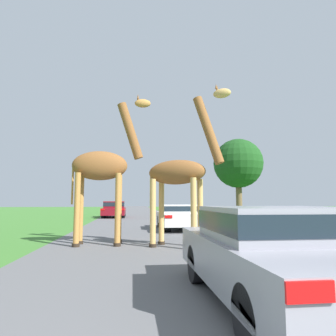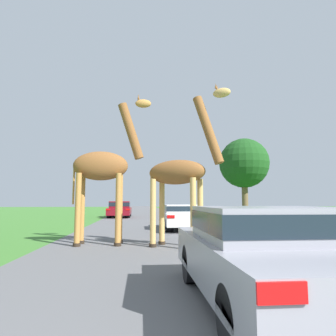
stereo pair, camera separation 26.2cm
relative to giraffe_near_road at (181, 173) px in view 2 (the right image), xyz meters
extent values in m
cube|color=#5B5B5E|center=(-0.93, 20.77, -2.32)|extent=(6.85, 120.00, 0.00)
cylinder|color=tan|center=(0.62, 0.00, -1.25)|extent=(0.18, 0.18, 2.16)
cylinder|color=#2D2319|center=(0.62, 0.00, -2.27)|extent=(0.24, 0.24, 0.11)
cylinder|color=tan|center=(0.29, -0.54, -1.25)|extent=(0.18, 0.18, 2.16)
cylinder|color=#2D2319|center=(0.29, -0.54, -2.27)|extent=(0.24, 0.24, 0.11)
cylinder|color=tan|center=(-0.56, 0.71, -1.25)|extent=(0.18, 0.18, 2.16)
cylinder|color=#2D2319|center=(-0.56, 0.71, -2.27)|extent=(0.24, 0.24, 0.11)
cylinder|color=tan|center=(-0.89, 0.16, -1.25)|extent=(0.18, 0.18, 2.16)
cylinder|color=#2D2319|center=(-0.89, 0.16, -2.27)|extent=(0.24, 0.24, 0.11)
ellipsoid|color=brown|center=(-0.13, 0.08, 0.05)|extent=(2.07, 1.65, 0.80)
cylinder|color=brown|center=(0.80, -0.48, 1.34)|extent=(0.99, 0.75, 2.24)
ellipsoid|color=tan|center=(1.19, -0.71, 2.46)|extent=(0.60, 0.49, 0.30)
cylinder|color=tan|center=(-0.93, 0.56, -0.55)|extent=(0.06, 0.06, 1.19)
cone|color=brown|center=(1.08, -0.57, 2.69)|extent=(0.07, 0.07, 0.16)
cone|color=brown|center=(1.01, -0.68, 2.69)|extent=(0.07, 0.07, 0.16)
cylinder|color=#B77F3D|center=(-2.00, 1.11, -1.14)|extent=(0.19, 0.19, 2.37)
cylinder|color=#2D2319|center=(-2.00, 1.11, -2.27)|extent=(0.24, 0.24, 0.11)
cylinder|color=#B77F3D|center=(-2.01, 0.48, -1.14)|extent=(0.19, 0.19, 2.37)
cylinder|color=#2D2319|center=(-2.01, 0.48, -2.27)|extent=(0.24, 0.24, 0.11)
cylinder|color=#B77F3D|center=(-3.30, 1.13, -1.14)|extent=(0.19, 0.19, 2.37)
cylinder|color=#2D2319|center=(-3.30, 1.13, -2.27)|extent=(0.24, 0.24, 0.11)
cylinder|color=#B77F3D|center=(-3.31, 0.51, -1.14)|extent=(0.19, 0.19, 2.37)
cylinder|color=#2D2319|center=(-3.31, 0.51, -2.27)|extent=(0.24, 0.24, 0.11)
ellipsoid|color=brown|center=(-2.65, 0.81, 0.31)|extent=(1.87, 0.77, 0.99)
cylinder|color=brown|center=(-1.65, 0.79, 1.54)|extent=(0.92, 0.33, 2.01)
ellipsoid|color=#B77F3D|center=(-1.23, 0.78, 2.54)|extent=(0.56, 0.25, 0.30)
cylinder|color=#B77F3D|center=(-3.53, 0.82, -0.34)|extent=(0.06, 0.06, 1.30)
cone|color=brown|center=(-1.39, 0.85, 2.77)|extent=(0.07, 0.07, 0.16)
cone|color=brown|center=(-1.39, 0.72, 2.77)|extent=(0.07, 0.07, 0.16)
cube|color=gray|center=(0.50, -5.31, -1.74)|extent=(2.00, 4.22, 0.63)
cube|color=gray|center=(0.50, -5.31, -1.20)|extent=(1.80, 1.90, 0.45)
cube|color=#19232D|center=(0.50, -5.31, -1.17)|extent=(1.82, 1.92, 0.27)
cube|color=red|center=(-0.32, -7.43, -1.51)|extent=(0.36, 0.03, 0.15)
cylinder|color=black|center=(-0.30, -4.05, -2.00)|extent=(0.40, 0.65, 0.65)
cylinder|color=black|center=(1.30, -4.05, -2.00)|extent=(0.40, 0.65, 0.65)
cylinder|color=black|center=(-0.30, -6.58, -2.00)|extent=(0.40, 0.65, 0.65)
cube|color=maroon|center=(-3.16, 18.34, -1.78)|extent=(1.99, 4.77, 0.59)
cube|color=maroon|center=(-3.16, 18.34, -1.19)|extent=(1.79, 2.15, 0.59)
cube|color=#19232D|center=(-3.16, 18.34, -1.16)|extent=(1.81, 2.17, 0.36)
cube|color=red|center=(-3.97, 15.94, -1.57)|extent=(0.36, 0.03, 0.14)
cube|color=red|center=(-2.34, 15.94, -1.57)|extent=(0.36, 0.03, 0.14)
cylinder|color=black|center=(-3.95, 19.77, -2.03)|extent=(0.40, 0.59, 0.59)
cylinder|color=black|center=(-2.36, 19.77, -2.03)|extent=(0.40, 0.59, 0.59)
cylinder|color=black|center=(-3.95, 16.91, -2.03)|extent=(0.40, 0.59, 0.59)
cylinder|color=black|center=(-2.36, 16.91, -2.03)|extent=(0.40, 0.59, 0.59)
cube|color=silver|center=(0.84, 6.10, -1.77)|extent=(1.90, 4.46, 0.56)
cube|color=silver|center=(0.84, 6.10, -1.28)|extent=(1.71, 2.01, 0.42)
cube|color=#19232D|center=(0.84, 6.10, -1.26)|extent=(1.73, 2.03, 0.25)
cube|color=red|center=(0.06, 3.86, -1.57)|extent=(0.34, 0.03, 0.14)
cube|color=red|center=(1.62, 3.86, -1.57)|extent=(0.34, 0.03, 0.14)
cylinder|color=black|center=(0.08, 7.43, -2.00)|extent=(0.38, 0.65, 0.65)
cylinder|color=black|center=(1.60, 7.43, -2.00)|extent=(0.38, 0.65, 0.65)
cylinder|color=black|center=(0.08, 4.76, -2.00)|extent=(0.38, 0.65, 0.65)
cylinder|color=black|center=(1.60, 4.76, -2.00)|extent=(0.38, 0.65, 0.65)
cylinder|color=brown|center=(8.62, 18.30, -0.13)|extent=(0.58, 0.58, 4.39)
sphere|color=#194719|center=(8.62, 18.30, 2.77)|extent=(4.75, 4.75, 4.75)
camera|label=1|loc=(-1.55, -9.46, -0.89)|focal=32.00mm
camera|label=2|loc=(-1.29, -9.48, -0.89)|focal=32.00mm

